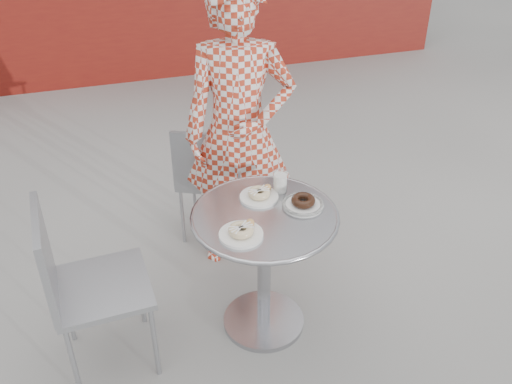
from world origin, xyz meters
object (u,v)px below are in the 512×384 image
object	(u,v)px
bistro_table	(264,244)
plate_far	(259,194)
chair_far	(212,198)
chair_left	(105,317)
plate_checker	(303,203)
milk_cup	(280,182)
plate_near	(242,232)
seated_person	(239,133)

from	to	relation	value
bistro_table	plate_far	xyz separation A→B (m)	(0.02, 0.14, 0.19)
chair_far	chair_left	bearing A→B (deg)	74.36
chair_far	plate_checker	world-z (taller)	chair_far
chair_left	milk_cup	distance (m)	1.06
bistro_table	milk_cup	size ratio (longest dim) A/B	6.31
bistro_table	plate_checker	world-z (taller)	plate_checker
plate_far	plate_near	distance (m)	0.31
bistro_table	milk_cup	bearing A→B (deg)	51.88
plate_far	chair_far	bearing A→B (deg)	96.43
plate_checker	milk_cup	size ratio (longest dim) A/B	1.77
milk_cup	chair_far	bearing A→B (deg)	105.61
plate_checker	milk_cup	world-z (taller)	milk_cup
chair_far	plate_far	bearing A→B (deg)	120.44
chair_far	seated_person	size ratio (longest dim) A/B	0.48
bistro_table	plate_checker	size ratio (longest dim) A/B	3.57
seated_person	plate_near	xyz separation A→B (m)	(-0.19, -0.73, -0.10)
plate_checker	milk_cup	distance (m)	0.17
seated_person	milk_cup	bearing A→B (deg)	-65.16
chair_left	plate_far	size ratio (longest dim) A/B	4.77
chair_left	plate_far	bearing A→B (deg)	-83.54
plate_near	plate_checker	distance (m)	0.37
seated_person	plate_far	bearing A→B (deg)	-79.69
bistro_table	plate_checker	xyz separation A→B (m)	(0.19, 0.01, 0.19)
chair_far	seated_person	world-z (taller)	seated_person
bistro_table	plate_checker	distance (m)	0.27
chair_far	plate_checker	size ratio (longest dim) A/B	3.97
plate_far	plate_near	bearing A→B (deg)	-121.94
chair_left	seated_person	world-z (taller)	seated_person
seated_person	chair_left	bearing A→B (deg)	-130.11
plate_near	plate_checker	bearing A→B (deg)	21.68
plate_near	milk_cup	bearing A→B (deg)	46.26
chair_far	chair_left	world-z (taller)	chair_left
bistro_table	milk_cup	xyz separation A→B (m)	(0.13, 0.17, 0.22)
chair_left	seated_person	xyz separation A→B (m)	(0.84, 0.61, 0.55)
bistro_table	plate_far	bearing A→B (deg)	82.77
chair_left	plate_far	xyz separation A→B (m)	(0.81, 0.14, 0.45)
bistro_table	plate_far	distance (m)	0.24
seated_person	bistro_table	bearing A→B (deg)	-80.54
chair_far	milk_cup	size ratio (longest dim) A/B	7.02
plate_checker	seated_person	bearing A→B (deg)	103.93
plate_near	chair_left	bearing A→B (deg)	169.27
plate_far	plate_near	world-z (taller)	plate_near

